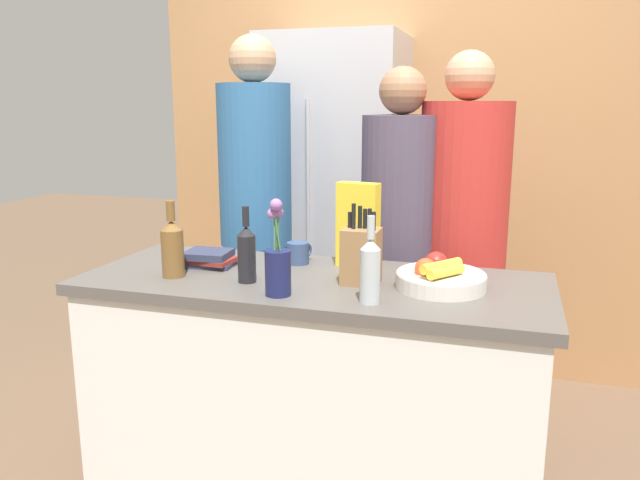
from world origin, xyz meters
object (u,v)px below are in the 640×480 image
at_px(bottle_vinegar, 247,253).
at_px(bottle_wine, 172,247).
at_px(person_at_sink, 256,210).
at_px(refrigerator, 335,214).
at_px(cereal_box, 358,225).
at_px(coffee_mug, 298,253).
at_px(knife_block, 361,255).
at_px(book_stack, 208,258).
at_px(flower_vase, 278,264).
at_px(bottle_oil, 370,269).
at_px(person_in_blue, 399,242).
at_px(fruit_bowl, 440,277).
at_px(person_in_red_tee, 462,236).

bearing_deg(bottle_vinegar, bottle_wine, -177.36).
bearing_deg(person_at_sink, refrigerator, 61.99).
bearing_deg(cereal_box, coffee_mug, -174.77).
bearing_deg(knife_block, book_stack, 174.55).
bearing_deg(bottle_wine, book_stack, 72.78).
distance_m(cereal_box, person_at_sink, 0.77).
distance_m(flower_vase, bottle_wine, 0.44).
bearing_deg(bottle_oil, flower_vase, -178.24).
xyz_separation_m(bottle_wine, person_in_blue, (0.67, 0.72, -0.09)).
bearing_deg(flower_vase, cereal_box, 69.63).
xyz_separation_m(fruit_bowl, coffee_mug, (-0.55, 0.18, 0.00)).
bearing_deg(cereal_box, person_in_blue, 77.87).
relative_size(flower_vase, cereal_box, 0.99).
distance_m(bottle_oil, person_in_red_tee, 0.91).
bearing_deg(cereal_box, knife_block, -73.45).
bearing_deg(book_stack, person_in_blue, 41.88).
bearing_deg(bottle_vinegar, person_in_red_tee, 50.41).
height_order(cereal_box, book_stack, cereal_box).
distance_m(refrigerator, fruit_bowl, 1.42).
height_order(knife_block, coffee_mug, knife_block).
bearing_deg(person_at_sink, bottle_wine, -94.76).
distance_m(fruit_bowl, bottle_wine, 0.92).
bearing_deg(person_at_sink, flower_vase, -69.43).
xyz_separation_m(flower_vase, bottle_wine, (-0.43, 0.10, 0.00)).
bearing_deg(bottle_oil, knife_block, 110.81).
bearing_deg(person_at_sink, coffee_mug, -58.43).
height_order(knife_block, flower_vase, flower_vase).
bearing_deg(book_stack, bottle_wine, -107.22).
relative_size(fruit_bowl, knife_block, 1.08).
bearing_deg(bottle_oil, bottle_vinegar, 167.50).
relative_size(coffee_mug, person_in_red_tee, 0.07).
height_order(flower_vase, bottle_oil, flower_vase).
bearing_deg(person_in_blue, bottle_oil, -76.07).
relative_size(bottle_oil, person_in_red_tee, 0.15).
height_order(refrigerator, person_in_red_tee, refrigerator).
relative_size(book_stack, bottle_vinegar, 0.77).
relative_size(fruit_bowl, person_in_red_tee, 0.17).
distance_m(refrigerator, person_at_sink, 0.62).
xyz_separation_m(flower_vase, coffee_mug, (-0.07, 0.40, -0.06)).
bearing_deg(refrigerator, person_in_red_tee, -37.83).
relative_size(person_at_sink, person_in_red_tee, 1.05).
distance_m(book_stack, person_in_red_tee, 1.08).
bearing_deg(person_at_sink, cereal_box, -43.96).
xyz_separation_m(refrigerator, person_in_blue, (0.46, -0.64, 0.01)).
relative_size(coffee_mug, bottle_wine, 0.42).
distance_m(person_at_sink, person_in_blue, 0.70).
bearing_deg(bottle_oil, book_stack, 159.42).
distance_m(cereal_box, bottle_wine, 0.67).
bearing_deg(book_stack, fruit_bowl, -2.46).
bearing_deg(person_in_red_tee, bottle_vinegar, -136.74).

